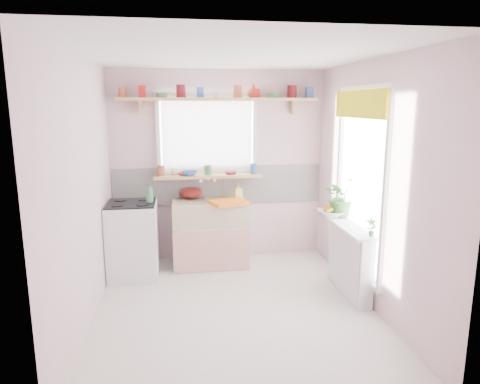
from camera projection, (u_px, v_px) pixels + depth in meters
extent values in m
plane|color=beige|center=(235.00, 309.00, 4.38)|extent=(3.20, 3.20, 0.00)
plane|color=white|center=(234.00, 55.00, 3.88)|extent=(3.20, 3.20, 0.00)
plane|color=beige|center=(219.00, 166.00, 5.68)|extent=(2.80, 0.00, 2.80)
plane|color=beige|center=(270.00, 241.00, 2.58)|extent=(2.80, 0.00, 2.80)
plane|color=beige|center=(84.00, 194.00, 3.93)|extent=(0.00, 3.20, 3.20)
plane|color=beige|center=(371.00, 186.00, 4.33)|extent=(0.00, 3.20, 3.20)
cube|color=white|center=(219.00, 185.00, 5.72)|extent=(2.74, 0.03, 0.50)
cube|color=pink|center=(219.00, 200.00, 5.75)|extent=(2.74, 0.02, 0.12)
cube|color=white|center=(207.00, 136.00, 5.57)|extent=(1.20, 0.01, 1.00)
cube|color=white|center=(207.00, 137.00, 5.51)|extent=(1.15, 0.02, 0.95)
cube|color=white|center=(363.00, 182.00, 4.52)|extent=(0.01, 1.10, 1.90)
cube|color=yellow|center=(359.00, 104.00, 4.35)|extent=(0.03, 1.20, 0.28)
cube|color=white|center=(210.00, 244.00, 5.57)|extent=(0.85, 0.55, 0.55)
cube|color=#C44B39|center=(212.00, 251.00, 5.29)|extent=(0.95, 0.02, 0.53)
cube|color=beige|center=(210.00, 212.00, 5.48)|extent=(0.95, 0.55, 0.30)
cylinder|color=silver|center=(208.00, 178.00, 5.64)|extent=(0.03, 0.22, 0.03)
cube|color=white|center=(133.00, 240.00, 5.15)|extent=(0.58, 0.58, 0.90)
cube|color=black|center=(131.00, 204.00, 5.06)|extent=(0.56, 0.56, 0.02)
cylinder|color=black|center=(117.00, 205.00, 4.90)|extent=(0.14, 0.14, 0.01)
cylinder|color=black|center=(142.00, 205.00, 4.94)|extent=(0.14, 0.14, 0.01)
cylinder|color=black|center=(120.00, 200.00, 5.17)|extent=(0.14, 0.14, 0.01)
cylinder|color=black|center=(144.00, 199.00, 5.21)|extent=(0.14, 0.14, 0.01)
cube|color=white|center=(350.00, 261.00, 4.69)|extent=(0.15, 0.90, 0.75)
cube|color=white|center=(349.00, 227.00, 4.61)|extent=(0.22, 0.95, 0.03)
cube|color=tan|center=(208.00, 176.00, 5.57)|extent=(1.40, 0.22, 0.04)
cube|color=tan|center=(219.00, 99.00, 5.38)|extent=(2.52, 0.24, 0.04)
cylinder|color=#A55133|center=(122.00, 92.00, 5.20)|extent=(0.11, 0.11, 0.12)
cylinder|color=red|center=(142.00, 92.00, 5.23)|extent=(0.11, 0.11, 0.12)
cylinder|color=#3F7F4C|center=(162.00, 95.00, 5.27)|extent=(0.11, 0.11, 0.06)
cylinder|color=#590F14|center=(181.00, 93.00, 5.30)|extent=(0.11, 0.11, 0.12)
cylinder|color=#3359A5|center=(200.00, 93.00, 5.33)|extent=(0.11, 0.11, 0.12)
cylinder|color=silver|center=(219.00, 95.00, 5.37)|extent=(0.11, 0.11, 0.06)
cylinder|color=#A55133|center=(237.00, 93.00, 5.40)|extent=(0.11, 0.11, 0.12)
cylinder|color=red|center=(256.00, 93.00, 5.43)|extent=(0.11, 0.11, 0.12)
cylinder|color=#3F7F4C|center=(274.00, 95.00, 5.47)|extent=(0.11, 0.11, 0.06)
cylinder|color=#590F14|center=(292.00, 93.00, 5.50)|extent=(0.11, 0.11, 0.12)
cylinder|color=#3359A5|center=(310.00, 93.00, 5.53)|extent=(0.11, 0.11, 0.12)
cylinder|color=#A55133|center=(160.00, 171.00, 5.46)|extent=(0.11, 0.11, 0.12)
cylinder|color=red|center=(184.00, 171.00, 5.51)|extent=(0.11, 0.11, 0.12)
cylinder|color=#3F7F4C|center=(208.00, 172.00, 5.56)|extent=(0.11, 0.11, 0.06)
cylinder|color=#590F14|center=(232.00, 170.00, 5.59)|extent=(0.11, 0.11, 0.12)
cylinder|color=#3359A5|center=(255.00, 169.00, 5.64)|extent=(0.11, 0.11, 0.12)
cube|color=orange|center=(228.00, 202.00, 5.28)|extent=(0.52, 0.45, 0.04)
ellipsoid|color=#59120F|center=(191.00, 193.00, 5.60)|extent=(0.42, 0.42, 0.14)
imported|color=#3A6E2C|center=(341.00, 196.00, 4.95)|extent=(0.53, 0.50, 0.47)
imported|color=silver|center=(331.00, 213.00, 4.97)|extent=(0.33, 0.33, 0.07)
imported|color=#2C6629|center=(371.00, 227.00, 4.20)|extent=(0.10, 0.07, 0.19)
imported|color=#E5D466|center=(238.00, 191.00, 5.53)|extent=(0.11, 0.11, 0.21)
imported|color=white|center=(175.00, 171.00, 5.55)|extent=(0.15, 0.15, 0.09)
imported|color=#30519C|center=(189.00, 173.00, 5.46)|extent=(0.21, 0.21, 0.06)
imported|color=#9D4530|center=(253.00, 91.00, 5.48)|extent=(0.19, 0.19, 0.17)
imported|color=#418355|center=(149.00, 193.00, 5.06)|extent=(0.10, 0.10, 0.24)
sphere|color=#DD5E12|center=(331.00, 208.00, 4.96)|extent=(0.08, 0.08, 0.08)
sphere|color=#DD5E12|center=(335.00, 208.00, 5.00)|extent=(0.08, 0.08, 0.08)
sphere|color=#DD5E12|center=(326.00, 208.00, 4.97)|extent=(0.08, 0.08, 0.08)
cylinder|color=yellow|center=(334.00, 209.00, 4.91)|extent=(0.18, 0.04, 0.10)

